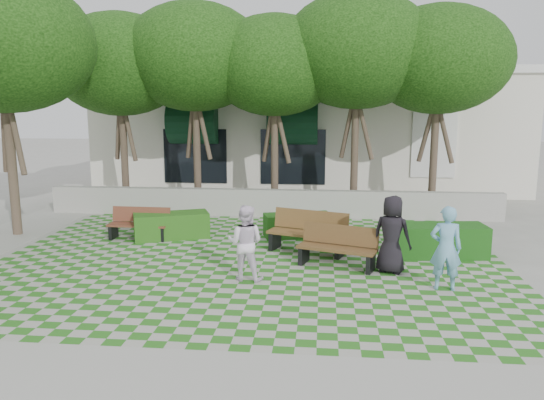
# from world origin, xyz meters

# --- Properties ---
(ground) EXTENTS (90.00, 90.00, 0.00)m
(ground) POSITION_xyz_m (0.00, 0.00, 0.00)
(ground) COLOR gray
(ground) RESTS_ON ground
(lawn) EXTENTS (12.00, 12.00, 0.00)m
(lawn) POSITION_xyz_m (0.00, 1.00, 0.01)
(lawn) COLOR #2B721E
(lawn) RESTS_ON ground
(sidewalk_south) EXTENTS (16.00, 2.00, 0.01)m
(sidewalk_south) POSITION_xyz_m (0.00, -4.70, 0.01)
(sidewalk_south) COLOR #9E9B93
(sidewalk_south) RESTS_ON ground
(retaining_wall) EXTENTS (15.00, 0.36, 0.90)m
(retaining_wall) POSITION_xyz_m (0.00, 6.20, 0.45)
(retaining_wall) COLOR #9E9B93
(retaining_wall) RESTS_ON ground
(bench_east) EXTENTS (1.89, 1.16, 0.94)m
(bench_east) POSITION_xyz_m (2.08, 0.76, 0.45)
(bench_east) COLOR #55391D
(bench_east) RESTS_ON ground
(bench_mid) EXTENTS (2.09, 1.29, 1.04)m
(bench_mid) POSITION_xyz_m (1.37, 1.93, 0.50)
(bench_mid) COLOR brown
(bench_mid) RESTS_ON ground
(bench_west) EXTENTS (1.68, 0.61, 0.87)m
(bench_west) POSITION_xyz_m (-3.31, 2.82, 0.42)
(bench_west) COLOR brown
(bench_west) RESTS_ON ground
(hedge_east) EXTENTS (2.32, 1.11, 0.78)m
(hedge_east) POSITION_xyz_m (4.57, 1.89, 0.39)
(hedge_east) COLOR #164713
(hedge_east) RESTS_ON ground
(hedge_midright) EXTENTS (1.99, 1.21, 0.65)m
(hedge_midright) POSITION_xyz_m (1.03, 3.50, 0.33)
(hedge_midright) COLOR #184612
(hedge_midright) RESTS_ON ground
(hedge_midleft) EXTENTS (2.18, 1.51, 0.71)m
(hedge_midleft) POSITION_xyz_m (-2.46, 3.00, 0.35)
(hedge_midleft) COLOR #215215
(hedge_midleft) RESTS_ON ground
(person_blue) EXTENTS (0.66, 0.47, 1.72)m
(person_blue) POSITION_xyz_m (4.18, -0.56, 0.86)
(person_blue) COLOR #72AECF
(person_blue) RESTS_ON ground
(person_dark) EXTENTS (1.00, 0.86, 1.73)m
(person_dark) POSITION_xyz_m (3.25, 0.46, 0.87)
(person_dark) COLOR black
(person_dark) RESTS_ON ground
(person_white) EXTENTS (0.85, 0.70, 1.61)m
(person_white) POSITION_xyz_m (0.11, -0.33, 0.81)
(person_white) COLOR white
(person_white) RESTS_ON ground
(tree_row) EXTENTS (17.70, 13.40, 7.41)m
(tree_row) POSITION_xyz_m (-1.86, 5.95, 5.18)
(tree_row) COLOR #47382B
(tree_row) RESTS_ON ground
(building) EXTENTS (18.00, 8.92, 5.15)m
(building) POSITION_xyz_m (0.93, 14.08, 2.52)
(building) COLOR silver
(building) RESTS_ON ground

